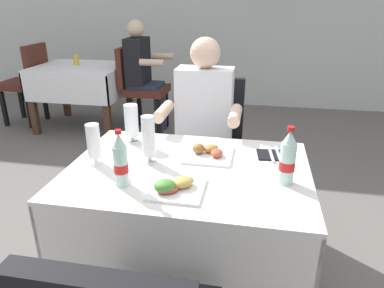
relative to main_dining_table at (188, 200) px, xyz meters
name	(u,v)px	position (x,y,z in m)	size (l,w,h in m)	color
ground_plane	(174,275)	(-0.10, 0.09, -0.57)	(11.00, 11.00, 0.00)	#66605B
main_dining_table	(188,200)	(0.00, 0.00, 0.00)	(1.12, 0.82, 0.74)	white
chair_far_diner_seat	(211,141)	(0.00, 0.80, -0.01)	(0.44, 0.50, 0.97)	black
seated_diner_far	(203,125)	(-0.04, 0.69, 0.14)	(0.50, 0.46, 1.26)	#282D42
plate_near_camera	(174,187)	(-0.01, -0.22, 0.20)	(0.22, 0.22, 0.06)	white
plate_far_diner	(208,153)	(0.07, 0.15, 0.19)	(0.24, 0.24, 0.06)	white
beer_glass_left	(149,140)	(-0.20, 0.03, 0.29)	(0.07, 0.07, 0.23)	white
beer_glass_middle	(131,122)	(-0.37, 0.27, 0.29)	(0.07, 0.07, 0.21)	white
beer_glass_right	(94,144)	(-0.44, -0.04, 0.28)	(0.07, 0.07, 0.20)	white
cola_bottle_primary	(121,162)	(-0.24, -0.21, 0.28)	(0.06, 0.06, 0.25)	silver
cola_bottle_secondary	(288,159)	(0.44, -0.06, 0.29)	(0.07, 0.07, 0.26)	silver
napkin_cutlery_set	(274,155)	(0.40, 0.21, 0.18)	(0.18, 0.19, 0.01)	black
background_dining_table	(82,81)	(-1.75, 2.37, -0.01)	(1.01, 0.83, 0.74)	white
background_chair_left	(27,79)	(-2.46, 2.37, -0.01)	(0.50, 0.44, 0.97)	#4C2319
background_chair_right	(140,84)	(-1.04, 2.37, -0.01)	(0.50, 0.44, 0.97)	#4C2319
background_patron	(143,71)	(-0.99, 2.37, 0.14)	(0.46, 0.50, 1.26)	#282D42
background_table_tumbler	(76,60)	(-1.81, 2.42, 0.23)	(0.06, 0.06, 0.11)	gold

